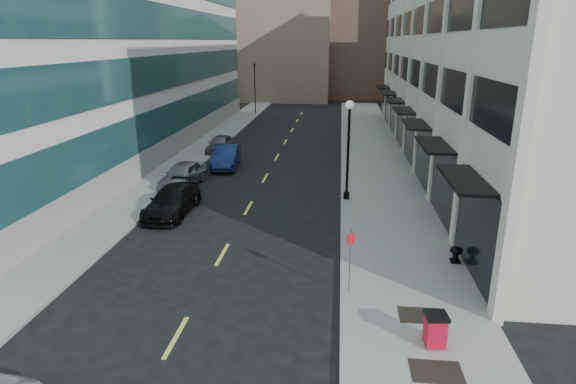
% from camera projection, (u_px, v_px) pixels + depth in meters
% --- Properties ---
extents(ground, '(160.00, 160.00, 0.00)m').
position_uv_depth(ground, '(151.00, 381.00, 12.85)').
color(ground, black).
rests_on(ground, ground).
extents(sidewalk_right, '(5.00, 80.00, 0.15)m').
position_uv_depth(sidewalk_right, '(380.00, 180.00, 31.02)').
color(sidewalk_right, gray).
rests_on(sidewalk_right, ground).
extents(sidewalk_left, '(3.00, 80.00, 0.15)m').
position_uv_depth(sidewalk_left, '(170.00, 174.00, 32.45)').
color(sidewalk_left, gray).
rests_on(sidewalk_left, ground).
extents(building_right, '(15.30, 46.50, 18.25)m').
position_uv_depth(building_right, '(515.00, 36.00, 34.01)').
color(building_right, beige).
rests_on(building_right, ground).
extents(building_left, '(16.14, 46.00, 20.00)m').
position_uv_depth(building_left, '(73.00, 23.00, 37.07)').
color(building_left, white).
rests_on(building_left, ground).
extents(skyline_tan_near, '(14.00, 18.00, 28.00)m').
position_uv_depth(skyline_tan_near, '(286.00, 4.00, 73.52)').
color(skyline_tan_near, '#816A54').
rests_on(skyline_tan_near, ground).
extents(skyline_tan_far, '(12.00, 14.00, 22.00)m').
position_uv_depth(skyline_tan_far, '(236.00, 27.00, 84.92)').
color(skyline_tan_far, '#816A54').
rests_on(skyline_tan_far, ground).
extents(skyline_stone, '(10.00, 14.00, 20.00)m').
position_uv_depth(skyline_stone, '(433.00, 31.00, 70.58)').
color(skyline_stone, beige).
rests_on(skyline_stone, ground).
extents(grate_mid, '(1.40, 1.00, 0.01)m').
position_uv_depth(grate_mid, '(436.00, 372.00, 12.97)').
color(grate_mid, black).
rests_on(grate_mid, sidewalk_right).
extents(grate_far, '(1.40, 1.00, 0.01)m').
position_uv_depth(grate_far, '(420.00, 315.00, 15.63)').
color(grate_far, black).
rests_on(grate_far, sidewalk_right).
extents(road_centerline, '(0.15, 68.20, 0.01)m').
position_uv_depth(road_centerline, '(258.00, 191.00, 28.96)').
color(road_centerline, '#D8CC4C').
rests_on(road_centerline, ground).
extents(traffic_signal, '(0.66, 0.66, 6.98)m').
position_uv_depth(traffic_signal, '(254.00, 67.00, 57.20)').
color(traffic_signal, black).
rests_on(traffic_signal, ground).
extents(car_black_pickup, '(2.13, 4.92, 1.41)m').
position_uv_depth(car_black_pickup, '(172.00, 201.00, 25.03)').
color(car_black_pickup, black).
rests_on(car_black_pickup, ground).
extents(car_silver_sedan, '(2.30, 4.56, 1.49)m').
position_uv_depth(car_silver_sedan, '(183.00, 175.00, 29.83)').
color(car_silver_sedan, gray).
rests_on(car_silver_sedan, ground).
extents(car_blue_sedan, '(2.11, 4.88, 1.56)m').
position_uv_depth(car_blue_sedan, '(226.00, 156.00, 34.31)').
color(car_blue_sedan, navy).
rests_on(car_blue_sedan, ground).
extents(car_grey_sedan, '(1.80, 4.09, 1.37)m').
position_uv_depth(car_grey_sedan, '(220.00, 144.00, 38.99)').
color(car_grey_sedan, slate).
rests_on(car_grey_sedan, ground).
extents(trash_bin, '(0.69, 0.74, 1.03)m').
position_uv_depth(trash_bin, '(435.00, 329.00, 13.95)').
color(trash_bin, red).
rests_on(trash_bin, sidewalk_right).
extents(lamppost, '(0.47, 0.47, 5.64)m').
position_uv_depth(lamppost, '(348.00, 141.00, 26.18)').
color(lamppost, black).
rests_on(lamppost, sidewalk_right).
extents(sign_post, '(0.28, 0.13, 2.42)m').
position_uv_depth(sign_post, '(350.00, 253.00, 16.57)').
color(sign_post, slate).
rests_on(sign_post, sidewalk_right).
extents(urn_planter, '(0.49, 0.49, 0.69)m').
position_uv_depth(urn_planter, '(456.00, 253.00, 19.28)').
color(urn_planter, black).
rests_on(urn_planter, sidewalk_right).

